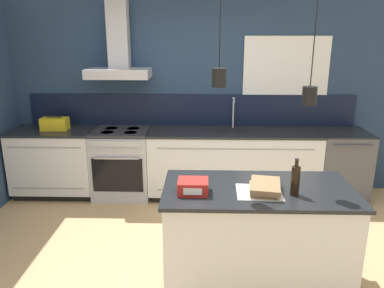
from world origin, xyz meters
name	(u,v)px	position (x,y,z in m)	size (l,w,h in m)	color
ground_plane	(185,269)	(0.00, 0.00, 0.00)	(16.00, 16.00, 0.00)	tan
wall_back	(187,93)	(-0.06, 2.00, 1.35)	(5.60, 2.32, 2.60)	navy
counter_run_left	(56,162)	(-1.83, 1.69, 0.46)	(1.09, 0.64, 0.91)	black
counter_run_sink	(233,163)	(0.56, 1.69, 0.46)	(2.23, 0.64, 1.32)	black
oven_range	(122,163)	(-0.92, 1.69, 0.46)	(0.75, 0.66, 0.91)	#B5B5BA
dishwasher	(340,165)	(1.98, 1.69, 0.46)	(0.63, 0.65, 0.91)	#4C4C51
kitchen_island	(256,237)	(0.61, -0.19, 0.46)	(1.56, 0.81, 0.91)	black
bottle_on_island	(295,180)	(0.87, -0.32, 1.03)	(0.07, 0.07, 0.30)	black
book_stack	(264,187)	(0.65, -0.27, 0.95)	(0.28, 0.37, 0.08)	olive
red_supply_box	(193,186)	(0.08, -0.30, 0.96)	(0.24, 0.21, 0.10)	red
paper_pile	(259,192)	(0.61, -0.28, 0.91)	(0.37, 0.34, 0.01)	silver
yellow_toolbox	(55,124)	(-1.78, 1.69, 0.99)	(0.34, 0.18, 0.19)	gold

